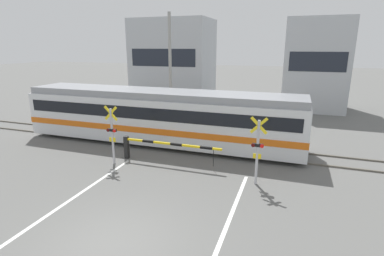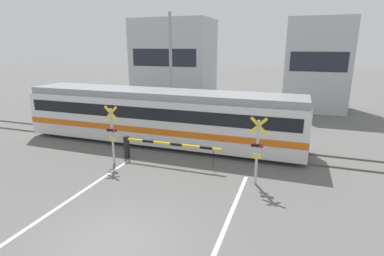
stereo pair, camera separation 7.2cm
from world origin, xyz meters
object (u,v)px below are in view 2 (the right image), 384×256
at_px(crossing_barrier_far, 243,125).
at_px(pedestrian, 231,112).
at_px(crossing_signal_right, 257,148).
at_px(crossing_signal_left, 112,133).
at_px(commuter_train, 160,115).
at_px(crossing_barrier_near, 152,146).

relative_size(crossing_barrier_far, pedestrian, 3.13).
height_order(crossing_signal_right, pedestrian, crossing_signal_right).
bearing_deg(crossing_signal_right, crossing_signal_left, 180.00).
relative_size(commuter_train, crossing_barrier_far, 3.23).
distance_m(crossing_barrier_far, pedestrian, 3.17).
relative_size(crossing_barrier_near, crossing_signal_left, 1.77).
height_order(commuter_train, crossing_signal_right, commuter_train).
bearing_deg(pedestrian, crossing_signal_left, -111.92).
relative_size(crossing_barrier_near, pedestrian, 3.13).
height_order(crossing_signal_left, crossing_signal_right, same).
xyz_separation_m(crossing_barrier_near, crossing_barrier_far, (3.41, 5.38, 0.00)).
xyz_separation_m(crossing_signal_left, crossing_signal_right, (6.63, 0.00, 0.00)).
bearing_deg(crossing_signal_right, pedestrian, 108.13).
height_order(commuter_train, crossing_barrier_near, commuter_train).
xyz_separation_m(crossing_barrier_far, crossing_signal_left, (-5.02, -6.22, 0.72)).
height_order(crossing_barrier_near, crossing_signal_right, crossing_signal_right).
bearing_deg(crossing_barrier_far, pedestrian, 115.53).
xyz_separation_m(crossing_signal_left, pedestrian, (3.65, 9.08, -0.63)).
relative_size(crossing_signal_left, crossing_signal_right, 1.00).
relative_size(commuter_train, pedestrian, 10.10).
xyz_separation_m(commuter_train, crossing_barrier_far, (4.30, 2.61, -0.82)).
xyz_separation_m(crossing_barrier_near, pedestrian, (2.05, 8.24, 0.09)).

